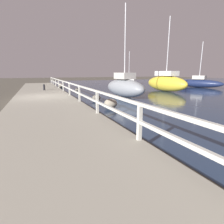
{
  "coord_description": "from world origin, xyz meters",
  "views": [
    {
      "loc": [
        -0.42,
        -13.24,
        1.9
      ],
      "look_at": [
        3.9,
        -3.24,
        -0.56
      ],
      "focal_mm": 28.0,
      "sensor_mm": 36.0,
      "label": 1
    }
  ],
  "objects_px": {
    "mooring_bollard": "(44,87)",
    "sailboat_navy": "(199,83)",
    "sailboat_white": "(129,80)",
    "sailboat_gray": "(124,87)",
    "sailboat_yellow": "(166,83)"
  },
  "relations": [
    {
      "from": "mooring_bollard",
      "to": "sailboat_navy",
      "type": "relative_size",
      "value": 0.1
    },
    {
      "from": "sailboat_navy",
      "to": "sailboat_white",
      "type": "bearing_deg",
      "value": 99.68
    },
    {
      "from": "mooring_bollard",
      "to": "sailboat_navy",
      "type": "distance_m",
      "value": 18.93
    },
    {
      "from": "sailboat_gray",
      "to": "sailboat_yellow",
      "type": "bearing_deg",
      "value": 14.05
    },
    {
      "from": "mooring_bollard",
      "to": "sailboat_yellow",
      "type": "bearing_deg",
      "value": -16.53
    },
    {
      "from": "sailboat_navy",
      "to": "sailboat_gray",
      "type": "xyz_separation_m",
      "value": [
        -13.1,
        -4.2,
        0.19
      ]
    },
    {
      "from": "sailboat_white",
      "to": "sailboat_gray",
      "type": "bearing_deg",
      "value": -106.41
    },
    {
      "from": "mooring_bollard",
      "to": "sailboat_gray",
      "type": "distance_m",
      "value": 8.09
    },
    {
      "from": "mooring_bollard",
      "to": "sailboat_navy",
      "type": "height_order",
      "value": "sailboat_navy"
    },
    {
      "from": "sailboat_navy",
      "to": "sailboat_yellow",
      "type": "distance_m",
      "value": 7.42
    },
    {
      "from": "mooring_bollard",
      "to": "sailboat_gray",
      "type": "bearing_deg",
      "value": -44.4
    },
    {
      "from": "sailboat_white",
      "to": "sailboat_navy",
      "type": "bearing_deg",
      "value": -44.78
    },
    {
      "from": "sailboat_navy",
      "to": "sailboat_white",
      "type": "height_order",
      "value": "sailboat_navy"
    },
    {
      "from": "sailboat_yellow",
      "to": "sailboat_gray",
      "type": "bearing_deg",
      "value": -161.59
    },
    {
      "from": "sailboat_navy",
      "to": "sailboat_yellow",
      "type": "height_order",
      "value": "sailboat_yellow"
    }
  ]
}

